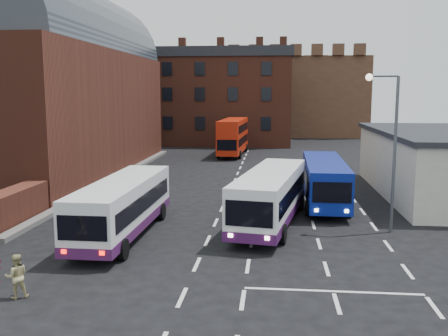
# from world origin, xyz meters

# --- Properties ---
(ground) EXTENTS (180.00, 180.00, 0.00)m
(ground) POSITION_xyz_m (0.00, 0.00, 0.00)
(ground) COLOR black
(railway_station) EXTENTS (12.00, 28.00, 16.00)m
(railway_station) POSITION_xyz_m (-15.50, 21.00, 7.64)
(railway_station) COLOR #602B1E
(railway_station) RESTS_ON ground
(brick_terrace) EXTENTS (22.00, 10.00, 11.00)m
(brick_terrace) POSITION_xyz_m (-6.00, 46.00, 5.50)
(brick_terrace) COLOR brown
(brick_terrace) RESTS_ON ground
(castle_keep) EXTENTS (22.00, 22.00, 12.00)m
(castle_keep) POSITION_xyz_m (6.00, 66.00, 6.00)
(castle_keep) COLOR brown
(castle_keep) RESTS_ON ground
(bus_white_outbound) EXTENTS (2.56, 9.66, 2.63)m
(bus_white_outbound) POSITION_xyz_m (-4.04, 2.87, 1.55)
(bus_white_outbound) COLOR white
(bus_white_outbound) RESTS_ON ground
(bus_white_inbound) EXTENTS (3.94, 10.26, 2.73)m
(bus_white_inbound) POSITION_xyz_m (2.81, 5.55, 1.61)
(bus_white_inbound) COLOR white
(bus_white_inbound) RESTS_ON ground
(bus_blue) EXTENTS (2.62, 9.77, 2.65)m
(bus_blue) POSITION_xyz_m (6.00, 10.58, 1.56)
(bus_blue) COLOR navy
(bus_blue) RESTS_ON ground
(bus_red_double) EXTENTS (2.80, 9.75, 3.86)m
(bus_red_double) POSITION_xyz_m (-1.38, 33.90, 2.05)
(bus_red_double) COLOR red
(bus_red_double) RESTS_ON ground
(street_lamp) EXTENTS (1.52, 0.43, 7.53)m
(street_lamp) POSITION_xyz_m (8.34, 4.66, 4.54)
(street_lamp) COLOR #4E5259
(street_lamp) RESTS_ON ground
(pedestrian_beige) EXTENTS (0.90, 0.84, 1.48)m
(pedestrian_beige) POSITION_xyz_m (-5.35, -4.54, 0.74)
(pedestrian_beige) COLOR tan
(pedestrian_beige) RESTS_ON ground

